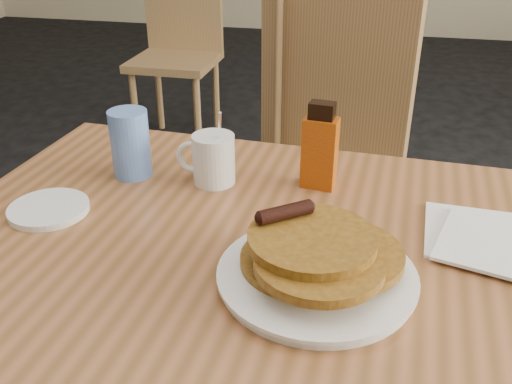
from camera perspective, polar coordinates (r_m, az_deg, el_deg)
main_table at (r=0.96m, az=2.28°, el=-7.05°), size 1.26×0.89×0.75m
chair_main_far at (r=1.65m, az=7.13°, el=4.94°), size 0.59×0.60×1.03m
chair_wall_extra at (r=3.17m, az=-7.71°, el=15.09°), size 0.43×0.43×0.94m
pancake_plate at (r=0.83m, az=6.13°, el=-7.21°), size 0.29×0.29×0.10m
coffee_mug at (r=1.10m, az=-4.39°, el=3.40°), size 0.12×0.08×0.15m
syrup_bottle at (r=1.08m, az=6.40°, el=4.33°), size 0.07×0.05×0.17m
napkin_stack at (r=1.00m, az=22.28°, el=-4.46°), size 0.22×0.24×0.01m
blue_tumbler at (r=1.15m, az=-12.45°, el=4.74°), size 0.09×0.09×0.13m
side_saucer at (r=1.08m, az=-20.02°, el=-1.60°), size 0.15×0.15×0.01m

